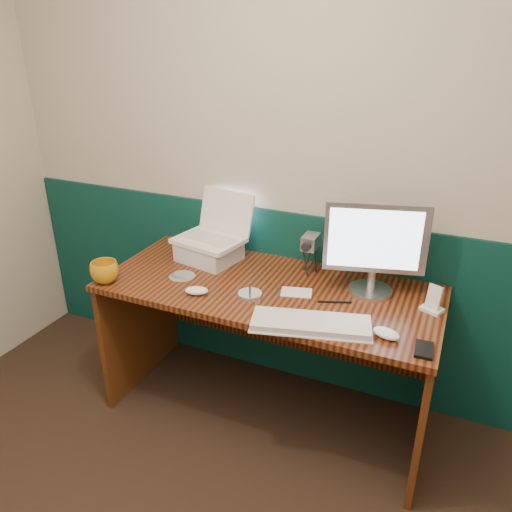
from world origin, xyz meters
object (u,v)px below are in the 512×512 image
at_px(keyboard, 311,324).
at_px(mug, 105,272).
at_px(monitor, 375,248).
at_px(camcorder, 310,252).
at_px(laptop, 208,217).
at_px(desk, 268,352).

bearing_deg(keyboard, mug, 166.15).
xyz_separation_m(monitor, mug, (-1.19, -0.41, -0.17)).
relative_size(keyboard, camcorder, 2.18).
height_order(keyboard, mug, mug).
bearing_deg(camcorder, laptop, -173.38).
bearing_deg(keyboard, desk, 123.72).
relative_size(laptop, mug, 2.49).
distance_m(keyboard, camcorder, 0.52).
relative_size(desk, camcorder, 7.22).
distance_m(laptop, keyboard, 0.84).
distance_m(laptop, camcorder, 0.55).
height_order(laptop, mug, laptop).
bearing_deg(keyboard, laptop, 134.78).
bearing_deg(camcorder, monitor, -14.92).
xyz_separation_m(laptop, camcorder, (0.53, 0.07, -0.13)).
bearing_deg(mug, desk, 20.36).
height_order(mug, camcorder, camcorder).
relative_size(desk, monitor, 3.55).
bearing_deg(camcorder, keyboard, -71.75).
xyz_separation_m(desk, keyboard, (0.29, -0.26, 0.39)).
bearing_deg(desk, laptop, 159.39).
bearing_deg(camcorder, mug, -151.04).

